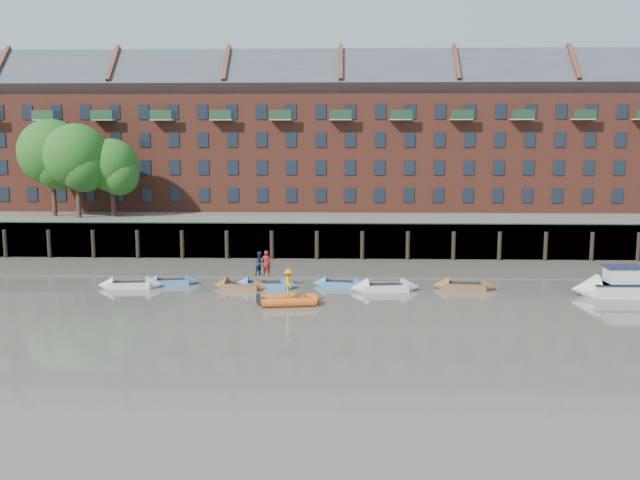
{
  "coord_description": "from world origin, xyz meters",
  "views": [
    {
      "loc": [
        0.2,
        -37.24,
        10.25
      ],
      "look_at": [
        -1.41,
        12.0,
        3.2
      ],
      "focal_mm": 38.0,
      "sensor_mm": 36.0,
      "label": 1
    }
  ],
  "objects_px": {
    "rowboat_5": "(385,287)",
    "motor_launch": "(613,286)",
    "person_rib_crew": "(289,282)",
    "rowboat_6": "(465,286)",
    "rowboat_4": "(340,284)",
    "person_rower_b": "(260,263)",
    "person_rower_a": "(266,263)",
    "rib_tender": "(291,300)",
    "rowboat_0": "(130,285)",
    "rowboat_1": "(171,282)",
    "rowboat_3": "(265,285)",
    "rowboat_2": "(241,286)"
  },
  "relations": [
    {
      "from": "rib_tender",
      "to": "person_rower_a",
      "type": "distance_m",
      "value": 5.49
    },
    {
      "from": "rowboat_3",
      "to": "person_rower_b",
      "type": "height_order",
      "value": "person_rower_b"
    },
    {
      "from": "rowboat_5",
      "to": "person_rib_crew",
      "type": "relative_size",
      "value": 2.96
    },
    {
      "from": "rowboat_3",
      "to": "rowboat_6",
      "type": "relative_size",
      "value": 1.02
    },
    {
      "from": "motor_launch",
      "to": "rowboat_5",
      "type": "bearing_deg",
      "value": -4.71
    },
    {
      "from": "rowboat_0",
      "to": "rowboat_1",
      "type": "distance_m",
      "value": 2.93
    },
    {
      "from": "rowboat_4",
      "to": "rowboat_6",
      "type": "distance_m",
      "value": 8.84
    },
    {
      "from": "rowboat_4",
      "to": "person_rower_b",
      "type": "bearing_deg",
      "value": -166.05
    },
    {
      "from": "rowboat_0",
      "to": "rib_tender",
      "type": "xyz_separation_m",
      "value": [
        11.87,
        -4.67,
        0.05
      ]
    },
    {
      "from": "rowboat_3",
      "to": "rowboat_4",
      "type": "height_order",
      "value": "rowboat_3"
    },
    {
      "from": "person_rower_a",
      "to": "rib_tender",
      "type": "bearing_deg",
      "value": 116.51
    },
    {
      "from": "rib_tender",
      "to": "rowboat_4",
      "type": "bearing_deg",
      "value": 51.6
    },
    {
      "from": "rowboat_6",
      "to": "rowboat_2",
      "type": "bearing_deg",
      "value": -171.62
    },
    {
      "from": "person_rower_b",
      "to": "person_rower_a",
      "type": "bearing_deg",
      "value": -65.62
    },
    {
      "from": "person_rib_crew",
      "to": "person_rower_a",
      "type": "bearing_deg",
      "value": 8.72
    },
    {
      "from": "rowboat_6",
      "to": "person_rower_b",
      "type": "xyz_separation_m",
      "value": [
        -14.53,
        -0.03,
        1.55
      ]
    },
    {
      "from": "rowboat_1",
      "to": "rowboat_3",
      "type": "distance_m",
      "value": 7.09
    },
    {
      "from": "rowboat_0",
      "to": "rowboat_5",
      "type": "relative_size",
      "value": 0.93
    },
    {
      "from": "rowboat_4",
      "to": "person_rower_b",
      "type": "xyz_separation_m",
      "value": [
        -5.71,
        -0.65,
        1.57
      ]
    },
    {
      "from": "rowboat_5",
      "to": "person_rib_crew",
      "type": "height_order",
      "value": "person_rib_crew"
    },
    {
      "from": "rowboat_5",
      "to": "person_rower_b",
      "type": "xyz_separation_m",
      "value": [
        -8.84,
        0.69,
        1.53
      ]
    },
    {
      "from": "rowboat_5",
      "to": "motor_launch",
      "type": "relative_size",
      "value": 0.79
    },
    {
      "from": "rowboat_0",
      "to": "rib_tender",
      "type": "relative_size",
      "value": 1.2
    },
    {
      "from": "rowboat_0",
      "to": "person_rower_a",
      "type": "relative_size",
      "value": 2.57
    },
    {
      "from": "rowboat_0",
      "to": "person_rower_b",
      "type": "height_order",
      "value": "person_rower_b"
    },
    {
      "from": "rowboat_1",
      "to": "rowboat_5",
      "type": "height_order",
      "value": "rowboat_5"
    },
    {
      "from": "person_rower_a",
      "to": "person_rib_crew",
      "type": "height_order",
      "value": "person_rower_a"
    },
    {
      "from": "rowboat_1",
      "to": "rib_tender",
      "type": "height_order",
      "value": "rowboat_1"
    },
    {
      "from": "rowboat_0",
      "to": "rowboat_2",
      "type": "bearing_deg",
      "value": -7.54
    },
    {
      "from": "rowboat_1",
      "to": "person_rower_a",
      "type": "bearing_deg",
      "value": -17.82
    },
    {
      "from": "rowboat_4",
      "to": "person_rower_b",
      "type": "relative_size",
      "value": 2.39
    },
    {
      "from": "rowboat_5",
      "to": "motor_launch",
      "type": "height_order",
      "value": "motor_launch"
    },
    {
      "from": "motor_launch",
      "to": "rowboat_3",
      "type": "bearing_deg",
      "value": -4.55
    },
    {
      "from": "rowboat_3",
      "to": "rowboat_4",
      "type": "bearing_deg",
      "value": 7.96
    },
    {
      "from": "person_rower_a",
      "to": "rowboat_2",
      "type": "bearing_deg",
      "value": 12.28
    },
    {
      "from": "rowboat_0",
      "to": "rowboat_4",
      "type": "distance_m",
      "value": 15.04
    },
    {
      "from": "rowboat_4",
      "to": "rowboat_6",
      "type": "height_order",
      "value": "rowboat_6"
    },
    {
      "from": "rib_tender",
      "to": "person_rower_a",
      "type": "xyz_separation_m",
      "value": [
        -2.11,
        4.83,
        1.54
      ]
    },
    {
      "from": "rowboat_3",
      "to": "person_rower_a",
      "type": "height_order",
      "value": "person_rower_a"
    },
    {
      "from": "rowboat_3",
      "to": "rib_tender",
      "type": "relative_size",
      "value": 1.21
    },
    {
      "from": "rowboat_5",
      "to": "person_rib_crew",
      "type": "distance_m",
      "value": 7.82
    },
    {
      "from": "rib_tender",
      "to": "motor_launch",
      "type": "xyz_separation_m",
      "value": [
        21.61,
        3.22,
        0.38
      ]
    },
    {
      "from": "rowboat_3",
      "to": "motor_launch",
      "type": "relative_size",
      "value": 0.74
    },
    {
      "from": "rowboat_3",
      "to": "rowboat_5",
      "type": "relative_size",
      "value": 0.94
    },
    {
      "from": "rowboat_6",
      "to": "person_rower_a",
      "type": "bearing_deg",
      "value": -172.61
    },
    {
      "from": "rowboat_5",
      "to": "rowboat_6",
      "type": "distance_m",
      "value": 5.73
    },
    {
      "from": "rib_tender",
      "to": "rowboat_1",
      "type": "bearing_deg",
      "value": 138.2
    },
    {
      "from": "rowboat_1",
      "to": "rib_tender",
      "type": "distance_m",
      "value": 10.96
    },
    {
      "from": "rowboat_0",
      "to": "rowboat_1",
      "type": "xyz_separation_m",
      "value": [
        2.65,
        1.25,
        -0.03
      ]
    },
    {
      "from": "rowboat_3",
      "to": "rowboat_4",
      "type": "distance_m",
      "value": 5.43
    }
  ]
}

